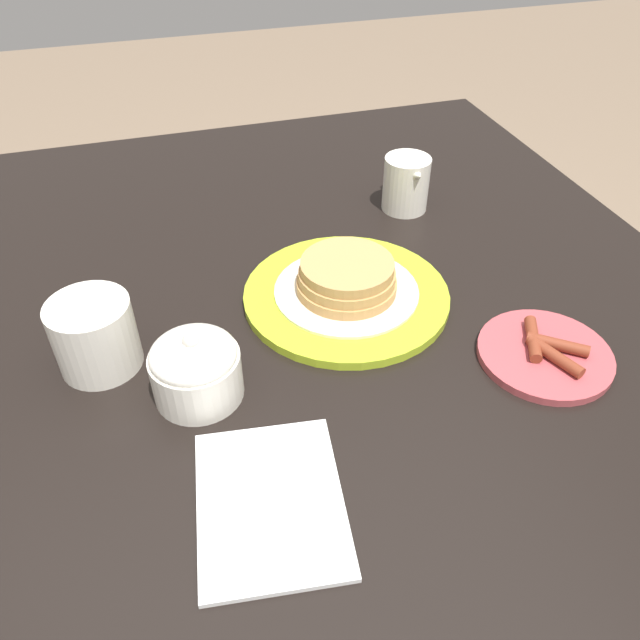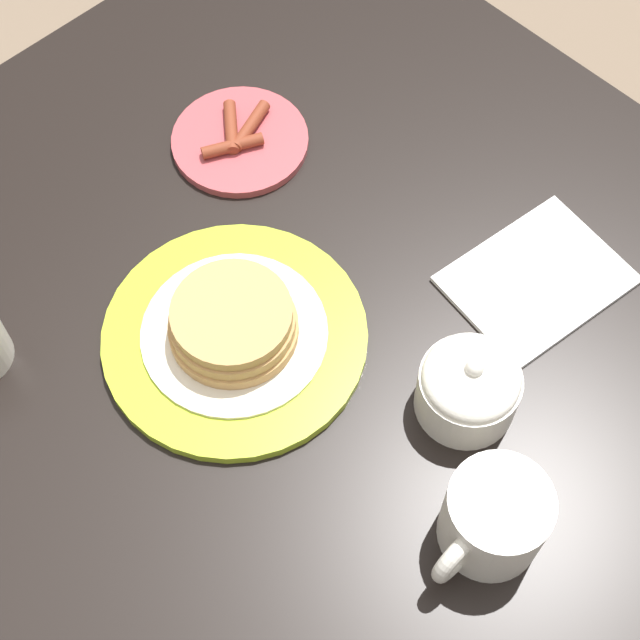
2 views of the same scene
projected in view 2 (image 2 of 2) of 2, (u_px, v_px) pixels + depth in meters
ground_plane at (273, 581)px, 1.62m from camera, size 8.00×8.00×0.00m
dining_table at (249, 428)px, 1.07m from camera, size 1.14×1.02×0.76m
pancake_plate at (234, 330)px, 0.96m from camera, size 0.27×0.27×0.06m
side_plate_bacon at (240, 140)px, 1.10m from camera, size 0.15×0.15×0.02m
coffee_mug at (492, 520)px, 0.84m from camera, size 0.12×0.09×0.08m
sugar_bowl at (469, 387)px, 0.91m from camera, size 0.10×0.10×0.09m
napkin at (537, 280)px, 1.01m from camera, size 0.19×0.16×0.01m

